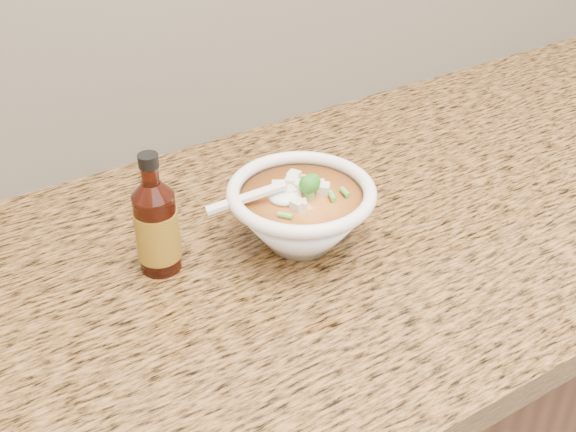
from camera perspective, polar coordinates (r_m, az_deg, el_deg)
cabinet at (r=1.34m, az=5.39°, el=-16.39°), size 4.00×0.65×0.86m
counter_slab at (r=1.04m, az=6.72°, el=-0.52°), size 4.00×0.68×0.04m
soup_bowl at (r=0.93m, az=1.05°, el=0.14°), size 0.22×0.19×0.11m
hot_sauce_bottle at (r=0.89m, az=-10.34°, el=-0.87°), size 0.07×0.07×0.16m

